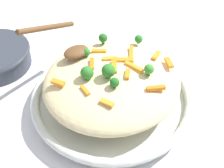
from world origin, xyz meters
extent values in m
plane|color=silver|center=(0.00, 0.00, 0.00)|extent=(2.40, 2.40, 0.00)
cylinder|color=silver|center=(0.00, 0.00, 0.01)|extent=(0.33, 0.33, 0.02)
torus|color=silver|center=(0.00, 0.00, 0.03)|extent=(0.36, 0.36, 0.02)
torus|color=black|center=(0.00, 0.00, 0.04)|extent=(0.35, 0.35, 0.00)
ellipsoid|color=beige|center=(0.00, 0.00, 0.08)|extent=(0.30, 0.28, 0.07)
cube|color=orange|center=(0.03, -0.03, 0.11)|extent=(0.02, 0.03, 0.01)
cube|color=orange|center=(-0.03, -0.01, 0.11)|extent=(0.04, 0.03, 0.01)
cube|color=orange|center=(0.06, 0.07, 0.11)|extent=(0.02, 0.03, 0.01)
cube|color=orange|center=(-0.04, 0.02, 0.11)|extent=(0.02, 0.04, 0.01)
cube|color=orange|center=(-0.01, 0.00, 0.11)|extent=(0.03, 0.04, 0.01)
cube|color=orange|center=(0.08, 0.02, 0.11)|extent=(0.01, 0.03, 0.01)
cube|color=orange|center=(0.11, -0.03, 0.11)|extent=(0.02, 0.03, 0.01)
cube|color=orange|center=(-0.11, 0.05, 0.11)|extent=(0.02, 0.03, 0.01)
cube|color=orange|center=(-0.01, -0.06, 0.11)|extent=(0.03, 0.03, 0.01)
cube|color=orange|center=(-0.06, -0.02, 0.11)|extent=(0.03, 0.04, 0.01)
cube|color=orange|center=(-0.02, 0.03, 0.11)|extent=(0.02, 0.03, 0.01)
cube|color=orange|center=(-0.04, 0.09, 0.11)|extent=(0.04, 0.02, 0.01)
cube|color=orange|center=(-0.11, 0.01, 0.11)|extent=(0.03, 0.02, 0.01)
cube|color=orange|center=(-0.01, -0.03, 0.11)|extent=(0.03, 0.02, 0.01)
cylinder|color=#205B1C|center=(0.02, 0.04, 0.11)|extent=(0.01, 0.01, 0.01)
sphere|color=#236B23|center=(0.02, 0.04, 0.12)|extent=(0.02, 0.02, 0.02)
cylinder|color=#296820|center=(0.02, 0.02, 0.12)|extent=(0.01, 0.01, 0.01)
sphere|color=#2D7A28|center=(0.02, 0.02, 0.13)|extent=(0.03, 0.03, 0.03)
cylinder|color=#377928|center=(-0.05, 0.05, 0.11)|extent=(0.01, 0.01, 0.01)
sphere|color=#3D8E33|center=(-0.05, 0.05, 0.12)|extent=(0.02, 0.02, 0.02)
cylinder|color=#296820|center=(0.05, -0.01, 0.11)|extent=(0.01, 0.01, 0.01)
sphere|color=#2D7A28|center=(0.05, -0.01, 0.12)|extent=(0.03, 0.03, 0.03)
cylinder|color=#296820|center=(0.02, -0.07, 0.11)|extent=(0.01, 0.01, 0.01)
sphere|color=#2D7A28|center=(0.02, -0.07, 0.12)|extent=(0.02, 0.02, 0.02)
cylinder|color=#296820|center=(-0.10, -0.05, 0.11)|extent=(0.01, 0.01, 0.00)
sphere|color=#2D7A28|center=(-0.10, -0.05, 0.12)|extent=(0.02, 0.02, 0.02)
cylinder|color=#205B1C|center=(-0.04, -0.09, 0.11)|extent=(0.01, 0.01, 0.01)
sphere|color=#236B23|center=(-0.04, -0.09, 0.12)|extent=(0.02, 0.02, 0.02)
ellipsoid|color=brown|center=(0.04, -0.08, 0.12)|extent=(0.06, 0.04, 0.02)
cylinder|color=brown|center=(0.07, -0.15, 0.15)|extent=(0.15, 0.07, 0.07)
camera|label=1|loc=(0.26, 0.38, 0.52)|focal=48.44mm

